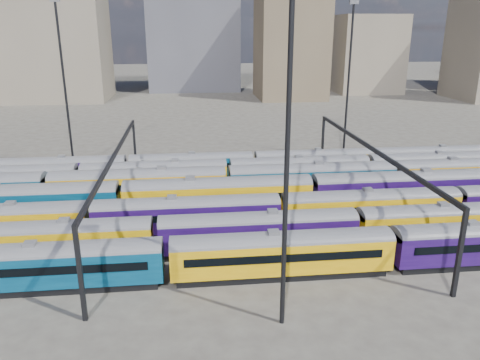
{
  "coord_description": "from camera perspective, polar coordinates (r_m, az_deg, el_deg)",
  "views": [
    {
      "loc": [
        -11.58,
        -52.07,
        21.47
      ],
      "look_at": [
        -5.29,
        4.16,
        3.0
      ],
      "focal_mm": 35.0,
      "sensor_mm": 36.0,
      "label": 1
    }
  ],
  "objects": [
    {
      "name": "ground",
      "position": [
        57.5,
        5.72,
        -3.94
      ],
      "size": [
        500.0,
        500.0,
        0.0
      ],
      "primitive_type": "plane",
      "color": "#403B36",
      "rests_on": "ground"
    },
    {
      "name": "mast_2",
      "position": [
        31.68,
        5.81,
        4.29
      ],
      "size": [
        1.4,
        0.5,
        25.6
      ],
      "color": "black",
      "rests_on": "ground"
    },
    {
      "name": "rake_1",
      "position": [
        46.25,
        -10.29,
        -6.32
      ],
      "size": [
        120.64,
        2.94,
        4.95
      ],
      "color": "black",
      "rests_on": "ground"
    },
    {
      "name": "gantry_1",
      "position": [
        54.75,
        -14.99,
        1.89
      ],
      "size": [
        0.35,
        40.35,
        8.03
      ],
      "color": "black",
      "rests_on": "ground"
    },
    {
      "name": "rake_5",
      "position": [
        69.71,
        15.34,
        1.71
      ],
      "size": [
        120.59,
        2.94,
        4.95
      ],
      "color": "black",
      "rests_on": "ground"
    },
    {
      "name": "rake_6",
      "position": [
        70.39,
        1.67,
        2.34
      ],
      "size": [
        111.05,
        2.71,
        4.55
      ],
      "color": "black",
      "rests_on": "ground"
    },
    {
      "name": "rake_4",
      "position": [
        60.21,
        -1.58,
        0.09
      ],
      "size": [
        133.5,
        3.25,
        5.49
      ],
      "color": "black",
      "rests_on": "ground"
    },
    {
      "name": "mast_1",
      "position": [
        76.69,
        -20.67,
        11.34
      ],
      "size": [
        1.4,
        0.5,
        25.6
      ],
      "color": "black",
      "rests_on": "ground"
    },
    {
      "name": "mast_3",
      "position": [
        80.93,
        13.13,
        12.3
      ],
      "size": [
        1.4,
        0.5,
        25.6
      ],
      "color": "black",
      "rests_on": "ground"
    },
    {
      "name": "rake_0",
      "position": [
        42.33,
        5.14,
        -8.43
      ],
      "size": [
        101.6,
        2.98,
        5.01
      ],
      "color": "black",
      "rests_on": "ground"
    },
    {
      "name": "rake_2",
      "position": [
        51.64,
        5.01,
        -3.38
      ],
      "size": [
        122.4,
        2.99,
        5.02
      ],
      "color": "black",
      "rests_on": "ground"
    },
    {
      "name": "rake_3",
      "position": [
        57.16,
        8.74,
        -1.07
      ],
      "size": [
        135.25,
        3.3,
        5.57
      ],
      "color": "black",
      "rests_on": "ground"
    },
    {
      "name": "gantry_2",
      "position": [
        58.25,
        15.61,
        2.8
      ],
      "size": [
        0.35,
        40.35,
        8.03
      ],
      "color": "black",
      "rests_on": "ground"
    }
  ]
}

